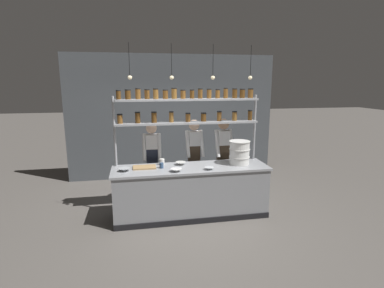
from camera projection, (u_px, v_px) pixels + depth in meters
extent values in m
plane|color=#5B5651|center=(191.00, 215.00, 5.52)|extent=(40.00, 40.00, 0.00)
cube|color=#4C5156|center=(173.00, 117.00, 7.54)|extent=(5.18, 0.12, 3.07)
cube|color=gray|center=(191.00, 192.00, 5.43)|extent=(2.72, 0.72, 0.88)
cube|color=#999BA0|center=(191.00, 168.00, 5.33)|extent=(2.78, 0.76, 0.04)
cube|color=black|center=(195.00, 221.00, 5.15)|extent=(2.72, 0.03, 0.10)
cylinder|color=#999BA0|center=(116.00, 157.00, 5.37)|extent=(0.04, 0.04, 2.17)
cylinder|color=#999BA0|center=(253.00, 151.00, 5.85)|extent=(0.04, 0.04, 2.17)
cube|color=#999BA0|center=(188.00, 123.00, 5.49)|extent=(2.62, 0.28, 0.04)
cylinder|color=brown|center=(120.00, 119.00, 5.25)|extent=(0.09, 0.09, 0.15)
cylinder|color=black|center=(120.00, 114.00, 5.23)|extent=(0.10, 0.10, 0.02)
cylinder|color=#513314|center=(138.00, 118.00, 5.30)|extent=(0.09, 0.09, 0.18)
cylinder|color=black|center=(138.00, 112.00, 5.28)|extent=(0.09, 0.09, 0.02)
cylinder|color=#513314|center=(154.00, 118.00, 5.36)|extent=(0.10, 0.10, 0.18)
cylinder|color=black|center=(154.00, 112.00, 5.34)|extent=(0.10, 0.10, 0.02)
cylinder|color=brown|center=(171.00, 117.00, 5.41)|extent=(0.08, 0.08, 0.18)
cylinder|color=black|center=(171.00, 112.00, 5.39)|extent=(0.08, 0.08, 0.02)
cylinder|color=brown|center=(188.00, 118.00, 5.47)|extent=(0.09, 0.09, 0.14)
cylinder|color=black|center=(188.00, 113.00, 5.46)|extent=(0.09, 0.09, 0.02)
cylinder|color=#513314|center=(204.00, 118.00, 5.53)|extent=(0.10, 0.10, 0.14)
cylinder|color=black|center=(204.00, 113.00, 5.51)|extent=(0.10, 0.10, 0.02)
cylinder|color=brown|center=(219.00, 117.00, 5.58)|extent=(0.08, 0.08, 0.17)
cylinder|color=black|center=(219.00, 112.00, 5.56)|extent=(0.09, 0.09, 0.02)
cylinder|color=brown|center=(235.00, 116.00, 5.64)|extent=(0.09, 0.09, 0.16)
cylinder|color=black|center=(235.00, 112.00, 5.62)|extent=(0.09, 0.09, 0.02)
cylinder|color=#513314|center=(250.00, 116.00, 5.69)|extent=(0.08, 0.08, 0.17)
cylinder|color=black|center=(250.00, 111.00, 5.67)|extent=(0.08, 0.08, 0.02)
cube|color=#999BA0|center=(187.00, 100.00, 5.40)|extent=(2.62, 0.28, 0.04)
cylinder|color=#513314|center=(118.00, 95.00, 5.16)|extent=(0.08, 0.08, 0.14)
cylinder|color=black|center=(118.00, 91.00, 5.15)|extent=(0.08, 0.08, 0.02)
cylinder|color=#513314|center=(128.00, 95.00, 5.19)|extent=(0.10, 0.10, 0.15)
cylinder|color=black|center=(128.00, 90.00, 5.17)|extent=(0.10, 0.10, 0.02)
cylinder|color=brown|center=(138.00, 94.00, 5.22)|extent=(0.09, 0.09, 0.17)
cylinder|color=black|center=(138.00, 89.00, 5.20)|extent=(0.09, 0.09, 0.02)
cylinder|color=brown|center=(147.00, 95.00, 5.25)|extent=(0.09, 0.09, 0.15)
cylinder|color=black|center=(147.00, 90.00, 5.23)|extent=(0.09, 0.09, 0.02)
cylinder|color=brown|center=(156.00, 94.00, 5.28)|extent=(0.09, 0.09, 0.17)
cylinder|color=black|center=(156.00, 89.00, 5.26)|extent=(0.09, 0.09, 0.02)
cylinder|color=brown|center=(165.00, 95.00, 5.31)|extent=(0.09, 0.09, 0.14)
cylinder|color=black|center=(165.00, 90.00, 5.29)|extent=(0.10, 0.10, 0.02)
cylinder|color=brown|center=(174.00, 94.00, 5.34)|extent=(0.10, 0.10, 0.17)
cylinder|color=black|center=(174.00, 88.00, 5.32)|extent=(0.10, 0.10, 0.02)
cylinder|color=brown|center=(183.00, 95.00, 5.37)|extent=(0.09, 0.09, 0.14)
cylinder|color=black|center=(183.00, 90.00, 5.35)|extent=(0.10, 0.10, 0.02)
cylinder|color=#513314|center=(192.00, 95.00, 5.40)|extent=(0.08, 0.08, 0.14)
cylinder|color=black|center=(192.00, 90.00, 5.38)|extent=(0.08, 0.08, 0.02)
cylinder|color=brown|center=(200.00, 94.00, 5.43)|extent=(0.08, 0.08, 0.16)
cylinder|color=black|center=(200.00, 89.00, 5.41)|extent=(0.09, 0.09, 0.02)
cylinder|color=brown|center=(209.00, 94.00, 5.46)|extent=(0.09, 0.09, 0.16)
cylinder|color=black|center=(209.00, 89.00, 5.44)|extent=(0.09, 0.09, 0.02)
cylinder|color=brown|center=(218.00, 94.00, 5.49)|extent=(0.08, 0.08, 0.15)
cylinder|color=black|center=(218.00, 90.00, 5.47)|extent=(0.08, 0.08, 0.02)
cylinder|color=brown|center=(226.00, 94.00, 5.51)|extent=(0.08, 0.08, 0.17)
cylinder|color=black|center=(226.00, 88.00, 5.49)|extent=(0.08, 0.08, 0.02)
cylinder|color=#513314|center=(235.00, 94.00, 5.55)|extent=(0.09, 0.09, 0.16)
cylinder|color=black|center=(235.00, 89.00, 5.53)|extent=(0.09, 0.09, 0.02)
cylinder|color=#513314|center=(242.00, 94.00, 5.58)|extent=(0.10, 0.10, 0.15)
cylinder|color=black|center=(242.00, 89.00, 5.56)|extent=(0.10, 0.10, 0.02)
cylinder|color=brown|center=(251.00, 94.00, 5.60)|extent=(0.10, 0.10, 0.16)
cylinder|color=black|center=(251.00, 89.00, 5.59)|extent=(0.10, 0.10, 0.02)
cylinder|color=black|center=(149.00, 185.00, 5.98)|extent=(0.11, 0.11, 0.79)
cylinder|color=black|center=(157.00, 184.00, 6.00)|extent=(0.11, 0.11, 0.79)
cube|color=#232838|center=(152.00, 157.00, 5.87)|extent=(0.23, 0.18, 0.34)
cube|color=white|center=(152.00, 142.00, 5.81)|extent=(0.23, 0.19, 0.28)
sphere|color=beige|center=(151.00, 128.00, 5.75)|extent=(0.21, 0.21, 0.21)
cylinder|color=white|center=(144.00, 147.00, 5.75)|extent=(0.08, 0.25, 0.52)
cylinder|color=white|center=(159.00, 147.00, 5.79)|extent=(0.08, 0.25, 0.52)
cylinder|color=black|center=(190.00, 181.00, 6.14)|extent=(0.11, 0.11, 0.81)
cylinder|color=black|center=(198.00, 181.00, 6.18)|extent=(0.11, 0.11, 0.81)
cube|color=#473828|center=(194.00, 154.00, 6.04)|extent=(0.23, 0.18, 0.35)
cube|color=white|center=(194.00, 138.00, 5.97)|extent=(0.23, 0.19, 0.29)
sphere|color=beige|center=(194.00, 125.00, 5.92)|extent=(0.21, 0.21, 0.21)
cylinder|color=white|center=(188.00, 144.00, 5.90)|extent=(0.08, 0.25, 0.53)
cylinder|color=white|center=(202.00, 143.00, 5.97)|extent=(0.08, 0.25, 0.53)
cylinder|color=black|center=(219.00, 181.00, 6.13)|extent=(0.11, 0.11, 0.82)
cylinder|color=black|center=(226.00, 181.00, 6.17)|extent=(0.11, 0.11, 0.82)
cube|color=#473828|center=(223.00, 153.00, 6.03)|extent=(0.23, 0.18, 0.35)
cube|color=white|center=(223.00, 138.00, 5.96)|extent=(0.23, 0.19, 0.29)
sphere|color=#A37A5B|center=(224.00, 124.00, 5.91)|extent=(0.22, 0.22, 0.22)
cylinder|color=white|center=(217.00, 143.00, 5.89)|extent=(0.08, 0.25, 0.54)
cylinder|color=white|center=(231.00, 143.00, 5.96)|extent=(0.08, 0.25, 0.54)
cylinder|color=white|center=(239.00, 161.00, 5.50)|extent=(0.36, 0.36, 0.13)
cylinder|color=silver|center=(239.00, 157.00, 5.49)|extent=(0.38, 0.38, 0.01)
cylinder|color=white|center=(239.00, 153.00, 5.47)|extent=(0.36, 0.36, 0.13)
cylinder|color=silver|center=(240.00, 149.00, 5.46)|extent=(0.38, 0.38, 0.01)
cylinder|color=white|center=(240.00, 145.00, 5.44)|extent=(0.36, 0.36, 0.13)
cylinder|color=silver|center=(240.00, 141.00, 5.43)|extent=(0.38, 0.38, 0.01)
cube|color=#A88456|center=(144.00, 167.00, 5.27)|extent=(0.40, 0.26, 0.02)
cylinder|color=silver|center=(209.00, 169.00, 5.16)|extent=(0.07, 0.07, 0.01)
cone|color=silver|center=(209.00, 168.00, 5.16)|extent=(0.16, 0.16, 0.04)
cylinder|color=silver|center=(181.00, 164.00, 5.47)|extent=(0.09, 0.09, 0.01)
cone|color=silver|center=(181.00, 163.00, 5.46)|extent=(0.19, 0.19, 0.05)
cylinder|color=white|center=(176.00, 171.00, 5.05)|extent=(0.09, 0.09, 0.01)
cone|color=white|center=(176.00, 170.00, 5.05)|extent=(0.20, 0.20, 0.05)
cylinder|color=#B2B7BC|center=(124.00, 171.00, 5.08)|extent=(0.09, 0.09, 0.01)
cone|color=#B2B7BC|center=(124.00, 170.00, 5.07)|extent=(0.20, 0.20, 0.05)
cylinder|color=silver|center=(162.00, 162.00, 5.47)|extent=(0.09, 0.09, 0.11)
cylinder|color=#334C70|center=(161.00, 165.00, 5.25)|extent=(0.07, 0.07, 0.09)
cylinder|color=black|center=(129.00, 60.00, 4.77)|extent=(0.01, 0.01, 0.54)
sphere|color=#F9E5B2|center=(130.00, 77.00, 4.82)|extent=(0.07, 0.07, 0.07)
cylinder|color=black|center=(171.00, 61.00, 4.89)|extent=(0.01, 0.01, 0.54)
sphere|color=#F9E5B2|center=(172.00, 78.00, 4.95)|extent=(0.07, 0.07, 0.07)
cylinder|color=black|center=(213.00, 61.00, 5.02)|extent=(0.01, 0.01, 0.54)
sphere|color=#F9E5B2|center=(213.00, 78.00, 5.08)|extent=(0.07, 0.07, 0.07)
cylinder|color=black|center=(251.00, 62.00, 5.14)|extent=(0.01, 0.01, 0.54)
sphere|color=#F9E5B2|center=(250.00, 78.00, 5.20)|extent=(0.07, 0.07, 0.07)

